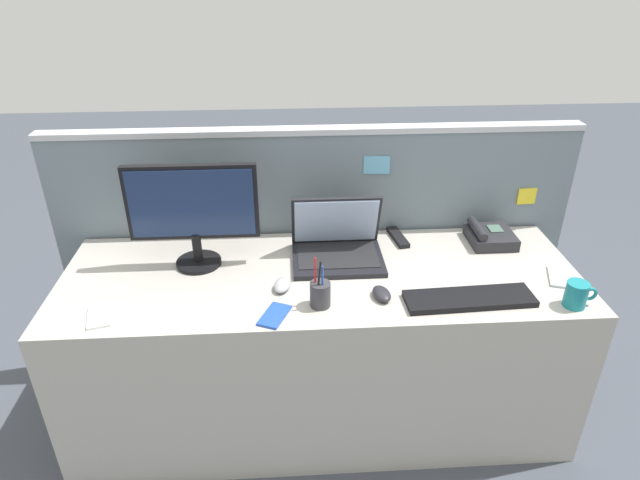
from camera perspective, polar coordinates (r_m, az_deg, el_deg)
The scene contains 15 objects.
ground_plane at distance 2.54m, azimuth 0.07°, elevation -17.15°, with size 10.00×10.00×0.00m, color #424751.
desk at distance 2.30m, azimuth 0.08°, elevation -11.00°, with size 1.97×0.68×0.70m, color #ADA89E.
cubicle_divider at distance 2.48m, azimuth -0.48°, elevation -1.26°, with size 2.22×0.08×1.16m.
desktop_monitor at distance 2.11m, azimuth -13.08°, elevation 3.19°, with size 0.49×0.17×0.41m.
laptop at distance 2.18m, azimuth 1.77°, elevation -0.34°, with size 0.36×0.28×0.25m.
desk_phone at distance 2.40m, azimuth 17.18°, elevation 0.39°, with size 0.18×0.19×0.08m.
keyboard_main at distance 2.00m, azimuth 15.26°, elevation -5.91°, with size 0.45×0.13×0.02m, color black.
computer_mouse_right_hand at distance 1.96m, azimuth 6.42°, elevation -5.57°, with size 0.06×0.10×0.03m, color #232328.
computer_mouse_left_hand at distance 2.00m, azimuth -3.93°, elevation -4.66°, with size 0.06×0.10×0.03m, color #9EA0A8.
pen_cup at distance 1.89m, azimuth 0.02°, elevation -5.61°, with size 0.07×0.07×0.18m.
cell_phone_white_slab at distance 2.00m, azimuth -21.96°, elevation -7.40°, with size 0.08×0.13×0.01m, color silver.
cell_phone_silver_slab at distance 2.25m, azimuth 23.44°, elevation -3.53°, with size 0.06×0.14×0.01m, color #B7BAC1.
cell_phone_blue_case at distance 1.87m, azimuth -4.75°, elevation -7.81°, with size 0.07×0.13×0.01m, color blue.
tv_remote at distance 2.35m, azimuth 8.11°, elevation 0.28°, with size 0.04×0.17×0.02m, color black.
coffee_mug at distance 2.09m, azimuth 25.14°, elevation -5.15°, with size 0.11×0.08×0.09m.
Camera 1 is at (-0.12, -1.77, 1.82)m, focal length 30.78 mm.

